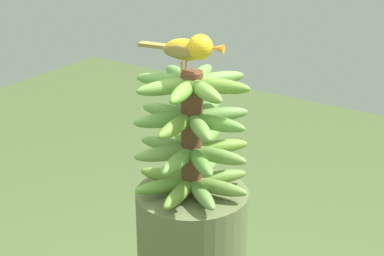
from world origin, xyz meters
name	(u,v)px	position (x,y,z in m)	size (l,w,h in m)	color
banana_bunch	(192,134)	(0.00, 0.00, 1.41)	(0.28, 0.28, 0.30)	brown
perched_bird	(191,48)	(0.00, 0.00, 1.61)	(0.07, 0.20, 0.09)	#C68933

